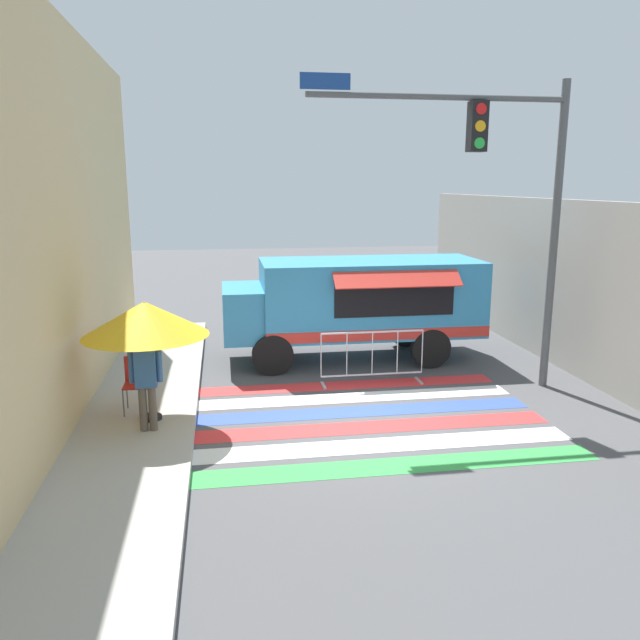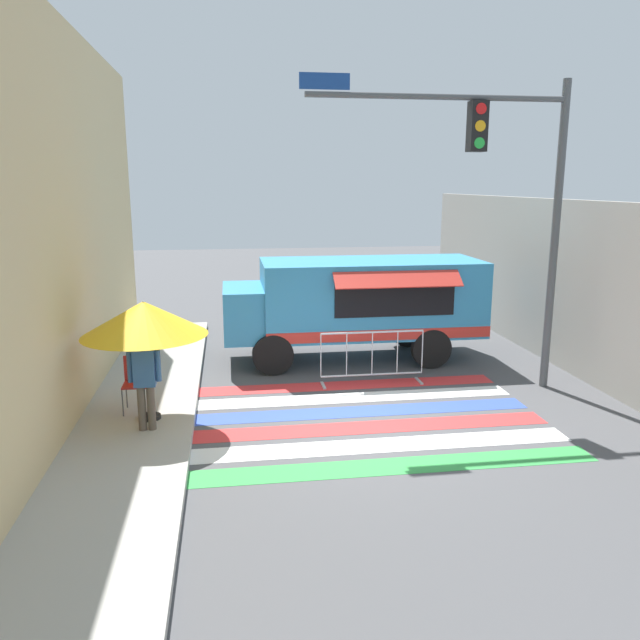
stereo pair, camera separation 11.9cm
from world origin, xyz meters
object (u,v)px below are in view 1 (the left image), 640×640
food_truck (351,300)px  barricade_front (372,358)px  patio_umbrella (145,319)px  traffic_signal_pole (508,180)px  vendor_person (146,378)px  folding_chair (138,378)px

food_truck → barricade_front: size_ratio=2.75×
food_truck → patio_umbrella: food_truck is taller
traffic_signal_pole → vendor_person: (-6.67, -1.55, -3.11)m
traffic_signal_pole → folding_chair: 7.76m
food_truck → traffic_signal_pole: (2.48, -2.56, 2.73)m
food_truck → folding_chair: 5.49m
food_truck → patio_umbrella: size_ratio=2.86×
traffic_signal_pole → patio_umbrella: traffic_signal_pole is taller
food_truck → traffic_signal_pole: 4.49m
patio_umbrella → folding_chair: bearing=117.3°
food_truck → patio_umbrella: 5.57m
patio_umbrella → vendor_person: (0.02, -0.49, -0.86)m
patio_umbrella → barricade_front: 4.79m
folding_chair → barricade_front: (4.53, 1.21, -0.16)m
folding_chair → barricade_front: bearing=24.0°
barricade_front → folding_chair: bearing=-165.0°
food_truck → folding_chair: (-4.46, -3.12, -0.69)m
food_truck → traffic_signal_pole: traffic_signal_pole is taller
patio_umbrella → folding_chair: (-0.25, 0.49, -1.17)m
patio_umbrella → food_truck: bearing=40.6°
traffic_signal_pole → folding_chair: size_ratio=6.21×
patio_umbrella → folding_chair: 1.29m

